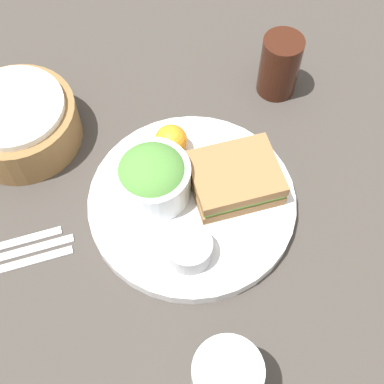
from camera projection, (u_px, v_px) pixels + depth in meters
The scene contains 12 objects.
ground_plane at pixel (192, 206), 0.81m from camera, with size 4.00×4.00×0.00m, color #3D3833.
plate at pixel (192, 202), 0.80m from camera, with size 0.31×0.31×0.02m, color silver.
sandwich at pixel (235, 178), 0.79m from camera, with size 0.15×0.14×0.04m.
salad_bowl at pixel (152, 177), 0.77m from camera, with size 0.11×0.11×0.08m.
dressing_cup at pixel (189, 249), 0.73m from camera, with size 0.07×0.07×0.03m, color #99999E.
orange_wedge at pixel (171, 141), 0.81m from camera, with size 0.05×0.05×0.05m, color orange.
drink_glass at pixel (280, 66), 0.88m from camera, with size 0.07×0.07×0.11m, color #38190F.
bread_basket at pixel (19, 122), 0.84m from camera, with size 0.19×0.19×0.08m.
fork at pixel (5, 268), 0.76m from camera, with size 0.19×0.01×0.01m, color silver.
knife at pixel (4, 256), 0.77m from camera, with size 0.20×0.01×0.01m, color silver.
spoon at pixel (2, 246), 0.77m from camera, with size 0.17×0.01×0.01m, color silver.
water_glass at pixel (226, 379), 0.63m from camera, with size 0.08×0.08×0.10m, color silver.
Camera 1 is at (-0.22, -0.32, 0.71)m, focal length 50.00 mm.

